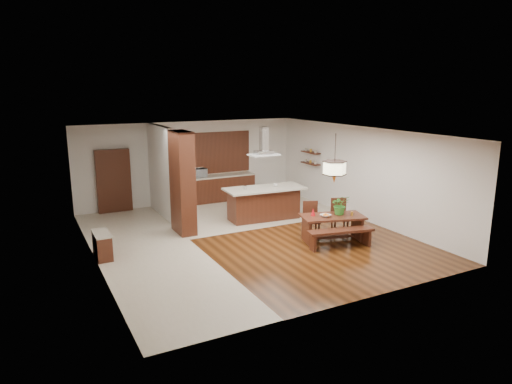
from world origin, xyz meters
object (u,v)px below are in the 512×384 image
hallway_console (102,245)px  range_hood (264,141)px  dining_table (332,222)px  island_cup (275,185)px  pendant_lantern (335,159)px  microwave (198,173)px  foliage_plant (340,205)px  dining_chair_right (340,217)px  fruit_bowl (325,216)px  dining_chair_left (312,219)px  kitchen_island (264,203)px  dining_bench (340,239)px

hallway_console → range_hood: bearing=12.5°
dining_table → range_hood: size_ratio=2.04×
range_hood → island_cup: bearing=-9.8°
pendant_lantern → microwave: pendant_lantern is taller
foliage_plant → range_hood: 3.19m
dining_chair_right → fruit_bowl: bearing=-131.2°
dining_table → foliage_plant: foliage_plant is taller
dining_table → dining_chair_left: size_ratio=1.93×
pendant_lantern → microwave: size_ratio=2.32×
dining_chair_left → dining_table: bearing=-45.9°
pendant_lantern → microwave: bearing=107.6°
range_hood → microwave: range_hood is taller
hallway_console → island_cup: 5.61m
dining_table → kitchen_island: bearing=103.9°
dining_bench → microwave: (-1.58, 6.11, 0.86)m
foliage_plant → island_cup: 2.65m
foliage_plant → microwave: (-1.99, 5.52, 0.14)m
dining_bench → foliage_plant: bearing=54.9°
kitchen_island → island_cup: size_ratio=21.43×
kitchen_island → island_cup: bearing=-5.0°
hallway_console → kitchen_island: (5.08, 1.12, 0.21)m
dining_bench → dining_chair_right: 1.22m
foliage_plant → island_cup: size_ratio=4.51×
pendant_lantern → kitchen_island: size_ratio=0.51×
foliage_plant → kitchen_island: bearing=108.7°
dining_bench → dining_chair_right: (0.71, 0.96, 0.25)m
dining_chair_right → foliage_plant: (-0.30, -0.37, 0.47)m
range_hood → island_cup: 1.45m
dining_bench → range_hood: 3.96m
foliage_plant → microwave: size_ratio=0.95×
hallway_console → island_cup: island_cup is taller
dining_table → island_cup: island_cup is taller
kitchen_island → range_hood: bearing=94.2°
pendant_lantern → foliage_plant: (0.24, 0.01, -1.28)m
dining_bench → dining_chair_left: bearing=94.5°
hallway_console → island_cup: bearing=11.0°
fruit_bowl → dining_bench: bearing=-82.5°
dining_chair_left → fruit_bowl: bearing=-67.6°
dining_chair_left → microwave: 5.18m
dining_table → pendant_lantern: pendant_lantern is taller
pendant_lantern → kitchen_island: pendant_lantern is taller
dining_chair_left → foliage_plant: 0.92m
microwave → kitchen_island: bearing=-73.3°
dining_chair_right → foliage_plant: bearing=-106.0°
dining_chair_left → range_hood: range_hood is taller
hallway_console → foliage_plant: (5.98, -1.53, 0.65)m
dining_table → foliage_plant: (0.24, 0.01, 0.45)m
range_hood → foliage_plant: bearing=-71.3°
hallway_console → dining_bench: 5.96m
dining_chair_left → foliage_plant: foliage_plant is taller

